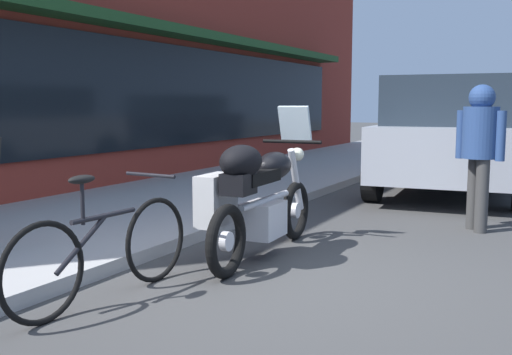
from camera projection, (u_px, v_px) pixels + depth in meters
The scene contains 8 objects.
ground_plane at pixel (285, 282), 4.72m from camera, with size 80.00×80.00×0.00m, color #3C3C3C.
storefront_building at pixel (185, 2), 11.26m from camera, with size 18.98×0.90×6.77m.
sidewalk_curb at pixel (332, 162), 13.97m from camera, with size 30.00×3.11×0.12m.
touring_motorcycle at pixel (256, 194), 5.34m from camera, with size 2.14×0.63×1.38m.
parked_bicycle at pixel (105, 250), 4.23m from camera, with size 1.75×0.48×0.93m.
parked_minivan at pixel (454, 133), 9.39m from camera, with size 4.65×2.43×1.78m.
pedestrian_walking at pixel (480, 140), 6.51m from camera, with size 0.49×0.53×1.61m.
parked_car_down_block at pixel (489, 124), 14.95m from camera, with size 4.97×2.37×1.66m.
Camera 1 is at (-4.18, -1.90, 1.40)m, focal length 41.91 mm.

